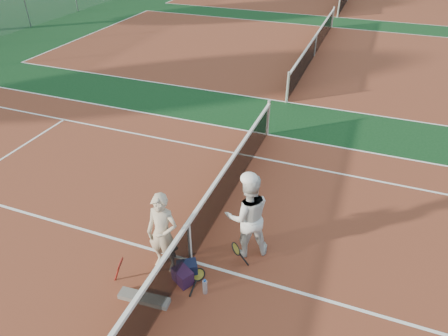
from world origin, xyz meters
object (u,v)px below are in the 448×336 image
(racket_spare, at_px, (199,276))
(racket_black_held, at_px, (236,254))
(water_bottle, at_px, (205,287))
(net_main, at_px, (190,242))
(player_a, at_px, (163,233))
(sports_bag_navy, at_px, (187,269))
(sports_bag_purple, at_px, (183,276))
(racket_red, at_px, (121,270))
(player_b, at_px, (248,216))

(racket_spare, bearing_deg, racket_black_held, -47.60)
(water_bottle, bearing_deg, net_main, 132.91)
(player_a, relative_size, racket_spare, 2.80)
(racket_black_held, relative_size, sports_bag_navy, 1.43)
(racket_black_held, relative_size, sports_bag_purple, 1.44)
(racket_black_held, relative_size, racket_spare, 0.88)
(player_a, relative_size, sports_bag_navy, 4.54)
(racket_black_held, height_order, sports_bag_navy, racket_black_held)
(sports_bag_purple, bearing_deg, water_bottle, -10.37)
(player_a, relative_size, water_bottle, 5.59)
(racket_red, relative_size, sports_bag_purple, 1.56)
(net_main, bearing_deg, racket_black_held, 15.50)
(player_a, distance_m, sports_bag_purple, 0.87)
(racket_red, distance_m, racket_spare, 1.40)
(sports_bag_purple, bearing_deg, racket_spare, 39.52)
(net_main, bearing_deg, player_b, 36.29)
(player_a, bearing_deg, racket_spare, -4.90)
(player_a, bearing_deg, racket_red, -133.47)
(net_main, distance_m, racket_black_held, 0.91)
(racket_black_held, distance_m, racket_spare, 0.80)
(net_main, height_order, player_a, player_a)
(racket_black_held, bearing_deg, racket_red, 18.43)
(racket_red, relative_size, racket_black_held, 1.09)
(racket_red, xyz_separation_m, racket_black_held, (1.80, 1.12, -0.02))
(player_b, xyz_separation_m, racket_spare, (-0.61, -1.00, -0.84))
(player_a, xyz_separation_m, racket_black_held, (1.23, 0.51, -0.57))
(sports_bag_navy, bearing_deg, net_main, 103.70)
(player_a, height_order, racket_black_held, player_a)
(racket_black_held, bearing_deg, net_main, 2.00)
(player_a, relative_size, sports_bag_purple, 4.57)
(player_b, bearing_deg, player_a, 6.69)
(player_a, height_order, water_bottle, player_a)
(net_main, relative_size, water_bottle, 36.60)
(net_main, xyz_separation_m, racket_spare, (0.31, -0.32, -0.45))
(racket_red, bearing_deg, player_b, 26.22)
(racket_red, distance_m, sports_bag_navy, 1.19)
(racket_red, height_order, racket_black_held, racket_red)
(sports_bag_navy, bearing_deg, water_bottle, -29.67)
(sports_bag_navy, xyz_separation_m, water_bottle, (0.48, -0.27, 0.00))
(sports_bag_navy, distance_m, sports_bag_purple, 0.18)
(sports_bag_navy, height_order, sports_bag_purple, sports_bag_purple)
(player_a, distance_m, racket_black_held, 1.45)
(racket_black_held, bearing_deg, player_b, -112.89)
(sports_bag_purple, bearing_deg, racket_red, -160.10)
(racket_red, xyz_separation_m, sports_bag_purple, (1.04, 0.38, -0.14))
(player_b, relative_size, racket_black_held, 3.41)
(player_b, relative_size, racket_spare, 3.00)
(racket_red, bearing_deg, sports_bag_purple, 6.33)
(player_b, height_order, racket_black_held, player_b)
(net_main, relative_size, racket_black_held, 20.85)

